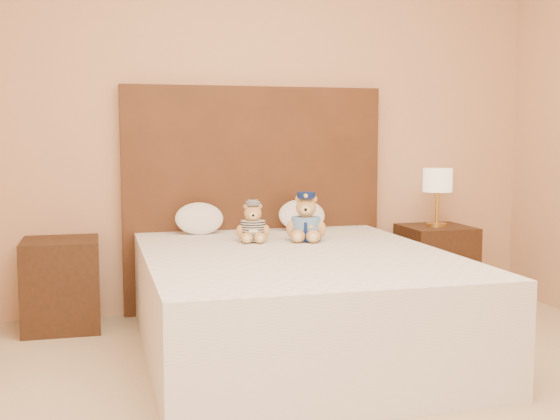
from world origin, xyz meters
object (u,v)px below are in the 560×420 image
object	(u,v)px
nightstand_left	(61,284)
lamp	(438,183)
bed	(295,302)
teddy_prisoner	(253,222)
pillow_left	(199,217)
nightstand_right	(436,265)
teddy_police	(306,217)
pillow_right	(302,214)

from	to	relation	value
nightstand_left	lamp	world-z (taller)	lamp
bed	teddy_prisoner	xyz separation A→B (m)	(-0.14, 0.41, 0.39)
bed	pillow_left	xyz separation A→B (m)	(-0.40, 0.83, 0.38)
teddy_prisoner	lamp	bearing A→B (deg)	25.93
bed	teddy_prisoner	world-z (taller)	teddy_prisoner
pillow_left	nightstand_left	bearing A→B (deg)	-177.98
nightstand_right	lamp	world-z (taller)	lamp
lamp	teddy_police	xyz separation A→B (m)	(-1.08, -0.43, -0.15)
bed	lamp	distance (m)	1.59
nightstand_left	pillow_left	world-z (taller)	pillow_left
nightstand_left	teddy_prisoner	world-z (taller)	teddy_prisoner
pillow_left	pillow_right	size ratio (longest dim) A/B	0.98
nightstand_left	nightstand_right	size ratio (longest dim) A/B	1.00
nightstand_right	teddy_prisoner	world-z (taller)	teddy_prisoner
nightstand_right	pillow_right	world-z (taller)	pillow_right
lamp	pillow_left	distance (m)	1.66
teddy_prisoner	teddy_police	bearing A→B (deg)	2.38
lamp	pillow_right	size ratio (longest dim) A/B	1.27
bed	pillow_right	world-z (taller)	pillow_right
teddy_police	pillow_right	distance (m)	0.47
bed	teddy_police	bearing A→B (deg)	65.00
pillow_left	nightstand_right	bearing A→B (deg)	-1.04
teddy_police	bed	bearing A→B (deg)	-96.30
nightstand_left	lamp	xyz separation A→B (m)	(2.50, 0.00, 0.57)
lamp	nightstand_left	bearing A→B (deg)	180.00
nightstand_left	lamp	distance (m)	2.56
teddy_police	teddy_prisoner	bearing A→B (deg)	-169.35
bed	lamp	bearing A→B (deg)	32.62
nightstand_right	pillow_left	bearing A→B (deg)	178.96
bed	teddy_prisoner	size ratio (longest dim) A/B	8.53
lamp	bed	bearing A→B (deg)	-147.38
lamp	teddy_police	world-z (taller)	lamp
nightstand_right	pillow_right	size ratio (longest dim) A/B	1.74
lamp	teddy_prisoner	xyz separation A→B (m)	(-1.39, -0.39, -0.18)
bed	pillow_left	distance (m)	1.00
bed	nightstand_right	bearing A→B (deg)	32.62
nightstand_left	pillow_right	xyz separation A→B (m)	(1.53, 0.03, 0.39)
bed	pillow_right	xyz separation A→B (m)	(0.28, 0.83, 0.39)
lamp	teddy_police	bearing A→B (deg)	-158.23
bed	pillow_right	distance (m)	0.96
teddy_police	lamp	bearing A→B (deg)	40.47
teddy_prisoner	pillow_right	size ratio (longest dim) A/B	0.74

